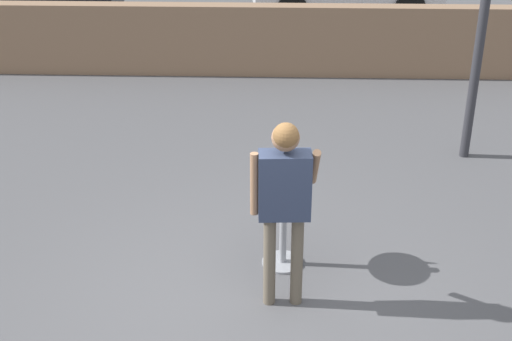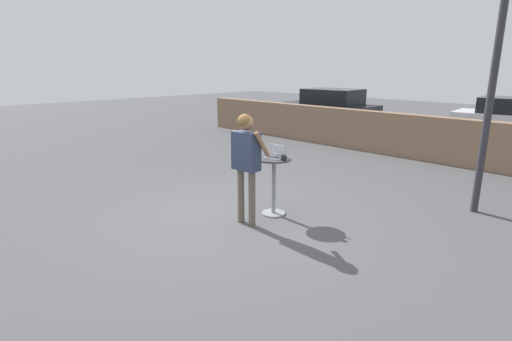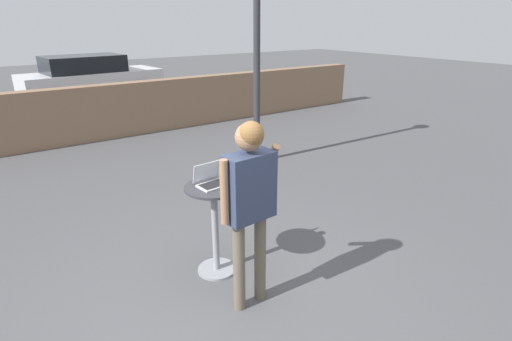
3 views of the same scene
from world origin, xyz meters
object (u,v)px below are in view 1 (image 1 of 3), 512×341
object	(u,v)px
cafe_table	(283,209)
coffee_mug	(308,171)
standing_person	(284,191)
laptop	(284,168)

from	to	relation	value
cafe_table	coffee_mug	xyz separation A→B (m)	(0.22, -0.01, 0.42)
coffee_mug	standing_person	world-z (taller)	standing_person
laptop	coffee_mug	xyz separation A→B (m)	(0.23, -0.05, 0.00)
laptop	standing_person	bearing A→B (deg)	-89.77
cafe_table	laptop	xyz separation A→B (m)	(-0.00, 0.04, 0.42)
coffee_mug	standing_person	bearing A→B (deg)	-109.70
cafe_table	standing_person	distance (m)	0.84
standing_person	laptop	bearing A→B (deg)	90.23
coffee_mug	standing_person	distance (m)	0.68
coffee_mug	standing_person	size ratio (longest dim) A/B	0.07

